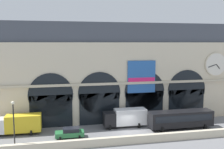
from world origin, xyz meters
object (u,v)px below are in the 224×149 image
car_midwest (70,133)px  bus_mideast (181,119)px  box_truck_west (18,124)px  street_lamp_quayside (14,119)px  box_truck_center (125,117)px

car_midwest → bus_mideast: 18.73m
box_truck_west → car_midwest: (8.12, -3.41, -0.90)m
box_truck_west → street_lamp_quayside: street_lamp_quayside is taller
box_truck_center → street_lamp_quayside: bearing=-158.3°
car_midwest → street_lamp_quayside: bearing=-155.4°
box_truck_center → street_lamp_quayside: street_lamp_quayside is taller
street_lamp_quayside → box_truck_west: bearing=94.8°
box_truck_west → car_midwest: size_ratio=1.70×
box_truck_west → street_lamp_quayside: (0.58, -6.86, 2.71)m
box_truck_west → bus_mideast: 26.99m
car_midwest → street_lamp_quayside: 9.05m
street_lamp_quayside → box_truck_center: bearing=21.7°
car_midwest → bus_mideast: (18.70, 0.44, 0.98)m
bus_mideast → street_lamp_quayside: size_ratio=1.59×
street_lamp_quayside → bus_mideast: bearing=8.4°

